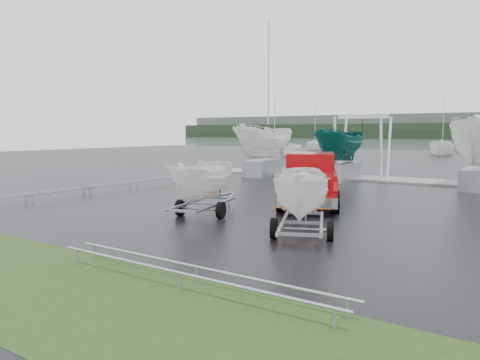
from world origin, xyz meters
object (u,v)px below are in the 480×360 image
at_px(trailer_parked, 202,147).
at_px(boat_hoist, 362,137).
at_px(trailer_hitched, 303,151).
at_px(pickup_truck, 310,177).

distance_m(trailer_parked, boat_hoist, 16.32).
height_order(trailer_hitched, boat_hoist, trailer_hitched).
bearing_deg(trailer_hitched, boat_hoist, 80.54).
bearing_deg(boat_hoist, pickup_truck, -80.73).
distance_m(pickup_truck, boat_hoist, 11.51).
bearing_deg(pickup_truck, trailer_hitched, -90.00).
height_order(trailer_parked, boat_hoist, trailer_parked).
xyz_separation_m(pickup_truck, boat_hoist, (-1.84, 11.25, 1.56)).
xyz_separation_m(trailer_parked, boat_hoist, (-0.04, 16.32, 0.17)).
xyz_separation_m(trailer_hitched, boat_hoist, (-4.60, 17.38, 0.17)).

